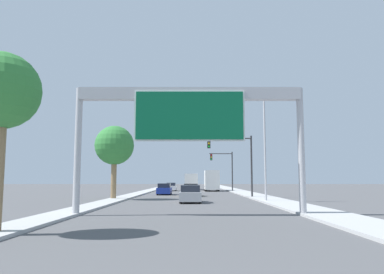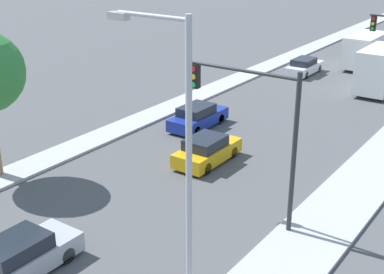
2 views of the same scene
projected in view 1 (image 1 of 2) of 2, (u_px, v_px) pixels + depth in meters
sidewalk_right at (239, 191)px, 62.85m from camera, size 3.00×120.00×0.15m
median_strip_left at (150, 191)px, 62.92m from camera, size 2.00×120.00×0.15m
sign_gantry at (191, 112)px, 21.68m from camera, size 13.29×0.73×7.37m
car_far_right at (173, 187)px, 65.48m from camera, size 1.72×4.49×1.41m
car_near_center at (193, 190)px, 45.09m from camera, size 1.84×4.25×1.50m
car_far_center at (192, 194)px, 32.94m from camera, size 1.86×4.43×1.53m
car_near_right at (166, 189)px, 49.30m from camera, size 1.79×4.45×1.49m
truck_box_primary at (193, 182)px, 71.34m from camera, size 2.43×7.55×3.03m
truck_box_secondary at (213, 181)px, 64.19m from camera, size 2.39×7.22×3.49m
traffic_light_near_intersection at (239, 155)px, 41.51m from camera, size 5.24×0.32×6.88m
traffic_light_mid_block at (227, 165)px, 61.35m from camera, size 3.84×0.32×6.51m
palm_tree_foreground at (3, 94)px, 14.43m from camera, size 2.99×2.99×6.96m
palm_tree_background at (116, 146)px, 38.08m from camera, size 3.97×3.97×7.47m
street_lamp_right at (263, 139)px, 34.40m from camera, size 2.71×0.28×9.89m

